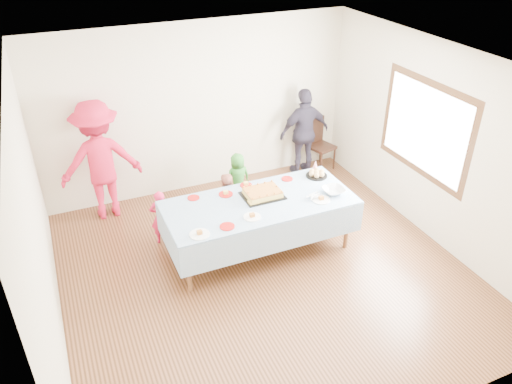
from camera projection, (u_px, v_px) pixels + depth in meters
The scene contains 22 objects.
ground at pixel (264, 270), 6.52m from camera, with size 5.00×5.00×0.00m, color #402512.
room_walls at pixel (269, 147), 5.64m from camera, with size 5.04×5.04×2.72m.
party_table at pixel (259, 205), 6.54m from camera, with size 2.50×1.10×0.78m.
birthday_cake at pixel (263, 193), 6.61m from camera, with size 0.54×0.41×0.09m.
rolls_tray at pixel (317, 174), 7.08m from camera, with size 0.31×0.31×0.09m.
punch_bowl at pixel (334, 191), 6.68m from camera, with size 0.29×0.29×0.07m, color silver.
party_hat at pixel (315, 166), 7.19m from camera, with size 0.10×0.10×0.17m, color silver.
fork_pile at pixel (313, 196), 6.57m from camera, with size 0.24×0.18×0.07m, color white, non-canonical shape.
plate_red_far_a at pixel (193, 198), 6.58m from camera, with size 0.16×0.16×0.01m, color #B70E0D.
plate_red_far_b at pixel (226, 194), 6.66m from camera, with size 0.19×0.19×0.01m, color #B70E0D.
plate_red_far_c at pixel (246, 185), 6.87m from camera, with size 0.17×0.17×0.01m, color #B70E0D.
plate_red_far_d at pixel (287, 179), 7.02m from camera, with size 0.16×0.16×0.01m, color #B70E0D.
plate_red_near at pixel (227, 226), 6.01m from camera, with size 0.18×0.18×0.01m, color #B70E0D.
plate_white_left at pixel (200, 234), 5.87m from camera, with size 0.25×0.25×0.01m, color white.
plate_white_mid at pixel (252, 217), 6.19m from camera, with size 0.22×0.22×0.01m, color white.
plate_white_right at pixel (321, 200), 6.54m from camera, with size 0.24×0.24×0.01m, color white.
dining_chair at pixel (319, 141), 8.77m from camera, with size 0.49×0.49×0.91m.
toddler_left at pixel (161, 217), 6.86m from camera, with size 0.30×0.20×0.82m, color #DF1B4C.
toddler_mid at pixel (238, 178), 7.79m from camera, with size 0.41×0.27×0.83m, color #2F7F2A.
toddler_right at pixel (226, 202), 7.14m from camera, with size 0.43×0.34×0.89m, color #C6755C.
adult_left at pixel (100, 161), 7.23m from camera, with size 1.18×0.68×1.82m, color red.
adult_right at pixel (304, 132), 8.46m from camera, with size 0.90×0.37×1.53m, color #2E2938.
Camera 1 is at (-2.12, -4.62, 4.21)m, focal length 35.00 mm.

